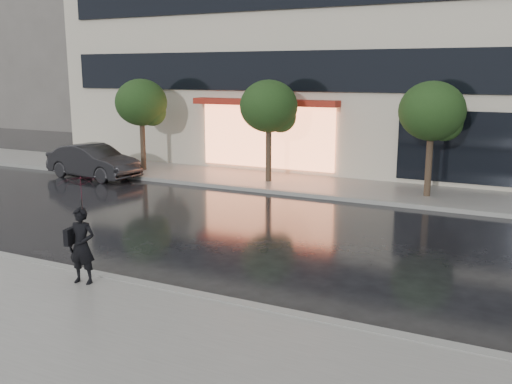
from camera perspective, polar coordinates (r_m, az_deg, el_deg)
The scene contains 11 objects.
ground at distance 12.29m, azimuth -6.28°, elevation -8.49°, with size 120.00×120.00×0.00m, color black.
sidewalk_near at distance 9.92m, azimuth -16.83°, elevation -13.74°, with size 60.00×4.50×0.12m, color slate.
sidewalk_far at distance 21.28m, azimuth 8.86°, elevation 0.37°, with size 60.00×3.50×0.12m, color slate.
curb_near at distance 11.50m, azimuth -9.04°, elevation -9.67°, with size 60.00×0.25×0.14m, color gray.
curb_far at distance 19.65m, azimuth 7.28°, elevation -0.51°, with size 60.00×0.25×0.14m, color gray.
bg_building_left at distance 49.50m, azimuth -17.72°, elevation 13.39°, with size 14.00×10.00×12.00m, color #59544F.
tree_far_west at distance 24.93m, azimuth -11.25°, elevation 8.60°, with size 2.20×2.20×3.99m.
tree_mid_west at distance 21.77m, azimuth 1.47°, elevation 8.37°, with size 2.20×2.20×3.99m.
tree_mid_east at distance 19.97m, azimuth 17.37°, elevation 7.52°, with size 2.20×2.20×3.99m.
parked_car at distance 24.20m, azimuth -15.96°, elevation 2.96°, with size 1.46×4.19×1.38m, color black.
pedestrian_with_umbrella at distance 11.68m, azimuth -17.09°, elevation -2.08°, with size 1.03×1.04×2.19m.
Camera 1 is at (6.33, -9.62, 4.28)m, focal length 40.00 mm.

